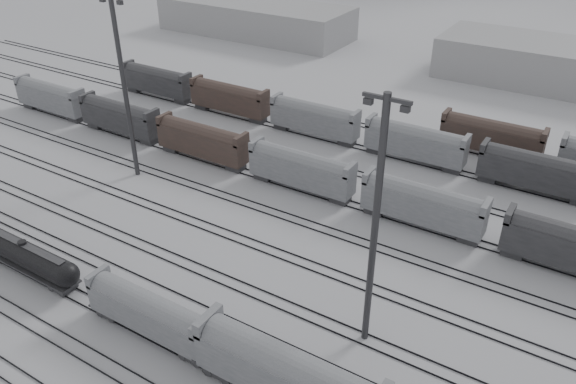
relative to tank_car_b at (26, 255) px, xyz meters
The scene contains 11 objects.
ground 25.08m from the tank_car_b, ahead, with size 900.00×900.00×0.00m, color silver.
tracks 30.00m from the tank_car_b, 33.47° to the left, with size 220.00×71.50×0.16m.
tank_car_b is the anchor object (origin of this frame).
hopper_car_a 17.95m from the tank_car_b, ahead, with size 13.31×2.64×4.76m.
hopper_car_b 33.00m from the tank_car_b, ahead, with size 16.40×3.26×5.86m.
light_mast_b 25.66m from the tank_car_b, 105.27° to the left, with size 4.00×0.64×24.99m.
light_mast_c 38.13m from the tank_car_b, 16.33° to the left, with size 3.87×0.62×24.22m.
bg_string_near 45.25m from the tank_car_b, 43.25° to the left, with size 151.00×3.00×5.60m.
bg_string_mid 63.68m from the tank_car_b, 47.57° to the left, with size 151.00×3.00×5.60m.
warehouse_left 100.33m from the tank_car_b, 110.44° to the left, with size 50.00×18.00×8.00m, color gray.
warehouse_mid 100.31m from the tank_car_b, 69.60° to the left, with size 40.00×18.00×8.00m, color gray.
Camera 1 is at (24.33, -25.28, 38.54)m, focal length 35.00 mm.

